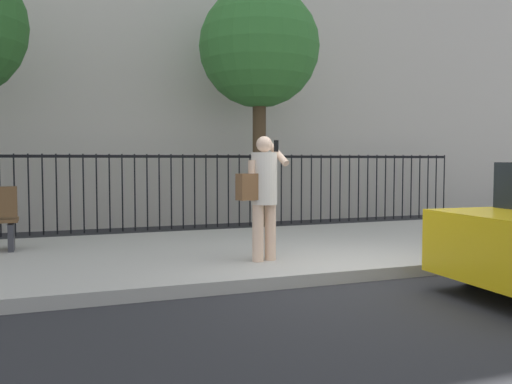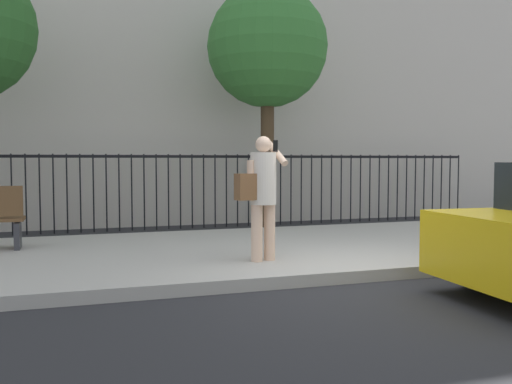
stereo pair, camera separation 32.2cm
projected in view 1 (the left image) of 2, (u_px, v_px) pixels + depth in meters
name	position (u px, v px, depth m)	size (l,w,h in m)	color
ground_plane	(369.00, 282.00, 6.71)	(60.00, 60.00, 0.00)	#28282B
sidewalk	(293.00, 248.00, 8.76)	(28.00, 4.40, 0.15)	#B2ADA3
iron_fence	(223.00, 181.00, 12.15)	(12.03, 0.04, 1.60)	black
pedestrian_on_phone	(263.00, 189.00, 7.22)	(0.70, 0.50, 1.64)	beige
street_tree_near	(259.00, 49.00, 11.20)	(2.44, 2.44, 4.98)	#4C3823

